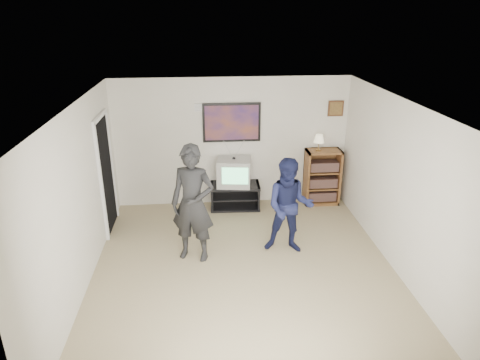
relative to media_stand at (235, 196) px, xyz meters
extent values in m
cube|color=#8D7B59|center=(-0.04, -2.23, -0.24)|extent=(4.50, 5.00, 0.01)
cube|color=white|center=(-0.04, -2.23, 2.26)|extent=(4.50, 5.00, 0.01)
cube|color=silver|center=(-0.04, 0.27, 1.01)|extent=(4.50, 0.01, 2.50)
cube|color=silver|center=(-2.29, -2.23, 1.01)|extent=(0.01, 5.00, 2.50)
cube|color=silver|center=(2.21, -2.23, 1.01)|extent=(0.01, 5.00, 2.50)
cube|color=black|center=(0.00, 0.00, 0.22)|extent=(0.98, 0.57, 0.04)
cube|color=black|center=(0.00, 0.00, -0.22)|extent=(0.98, 0.57, 0.04)
cube|color=black|center=(-0.45, 0.00, 0.00)|extent=(0.06, 0.51, 0.48)
cube|color=black|center=(0.45, 0.00, 0.00)|extent=(0.06, 0.51, 0.48)
imported|color=black|center=(-0.78, -1.76, 0.68)|extent=(0.78, 0.63, 1.85)
imported|color=#171C41|center=(0.72, -1.70, 0.54)|extent=(0.87, 0.74, 1.57)
cube|color=white|center=(-0.78, -1.60, 0.94)|extent=(0.07, 0.14, 0.04)
cube|color=white|center=(0.70, -1.46, 0.76)|extent=(0.05, 0.12, 0.03)
cube|color=black|center=(-0.04, 0.25, 1.41)|extent=(1.10, 0.03, 0.75)
cube|color=white|center=(-0.59, 0.25, 1.71)|extent=(0.28, 0.02, 0.14)
cube|color=#483017|center=(1.96, 0.25, 1.64)|extent=(0.30, 0.03, 0.30)
cube|color=black|center=(-2.27, -0.63, 0.76)|extent=(0.03, 0.85, 2.00)
camera|label=1|loc=(-0.60, -7.64, 3.42)|focal=32.00mm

